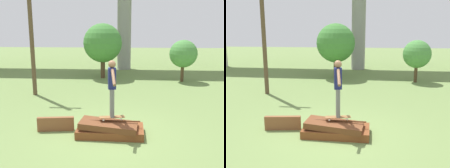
{
  "view_description": "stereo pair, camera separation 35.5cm",
  "coord_description": "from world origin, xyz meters",
  "views": [
    {
      "loc": [
        0.6,
        -7.09,
        3.1
      ],
      "look_at": [
        0.05,
        0.03,
        1.57
      ],
      "focal_mm": 40.0,
      "sensor_mm": 36.0,
      "label": 1
    },
    {
      "loc": [
        0.95,
        -7.05,
        3.1
      ],
      "look_at": [
        0.05,
        0.03,
        1.57
      ],
      "focal_mm": 40.0,
      "sensor_mm": 36.0,
      "label": 2
    }
  ],
  "objects": [
    {
      "name": "skater",
      "position": [
        0.05,
        0.03,
        1.56
      ],
      "size": [
        0.32,
        1.25,
        1.71
      ],
      "color": "slate",
      "rests_on": "skateboard"
    },
    {
      "name": "skateboard",
      "position": [
        0.05,
        0.03,
        0.55
      ],
      "size": [
        0.8,
        0.36,
        0.09
      ],
      "color": "brown",
      "rests_on": "scrap_pile"
    },
    {
      "name": "tree_behind_left",
      "position": [
        -1.28,
        9.3,
        2.3
      ],
      "size": [
        2.53,
        2.53,
        3.58
      ],
      "color": "#4C3823",
      "rests_on": "ground_plane"
    },
    {
      "name": "tree_behind_right",
      "position": [
        3.76,
        8.46,
        1.71
      ],
      "size": [
        1.68,
        1.68,
        2.56
      ],
      "color": "#4C3823",
      "rests_on": "ground_plane"
    },
    {
      "name": "ground_plane",
      "position": [
        0.0,
        0.0,
        0.0
      ],
      "size": [
        80.0,
        80.0,
        0.0
      ],
      "primitive_type": "plane",
      "color": "olive"
    },
    {
      "name": "scrap_pile",
      "position": [
        -0.02,
        -0.03,
        0.19
      ],
      "size": [
        2.0,
        1.05,
        0.48
      ],
      "color": "brown",
      "rests_on": "ground_plane"
    },
    {
      "name": "utility_pole",
      "position": [
        -4.12,
        4.57,
        3.48
      ],
      "size": [
        1.3,
        0.2,
        6.71
      ],
      "color": "brown",
      "rests_on": "ground_plane"
    },
    {
      "name": "scrap_plank_loose",
      "position": [
        -1.74,
        0.16,
        0.22
      ],
      "size": [
        1.14,
        0.3,
        0.45
      ],
      "color": "brown",
      "rests_on": "ground_plane"
    }
  ]
}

